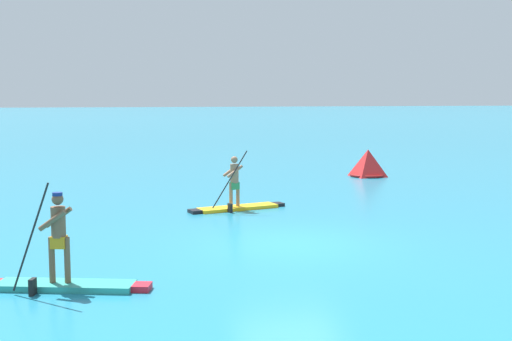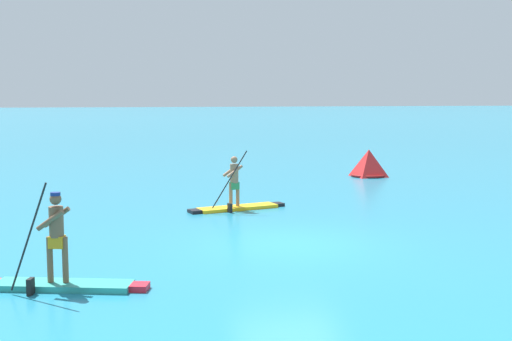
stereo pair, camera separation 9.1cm
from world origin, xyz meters
TOP-DOWN VIEW (x-y plane):
  - ground at (0.00, 0.00)m, footprint 440.00×440.00m
  - paddleboarder_near_left at (-5.15, -2.39)m, footprint 3.09×1.40m
  - paddleboarder_mid_center at (-0.11, 5.03)m, footprint 3.20×1.25m
  - race_marker_buoy at (7.51, 11.83)m, footprint 1.86×1.86m

SIDE VIEW (x-z plane):
  - ground at x=0.00m, z-range 0.00..0.00m
  - paddleboarder_mid_center at x=-0.11m, z-range -0.60..1.30m
  - paddleboarder_near_left at x=-5.15m, z-range -0.64..1.39m
  - race_marker_buoy at x=7.51m, z-range -0.07..1.13m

